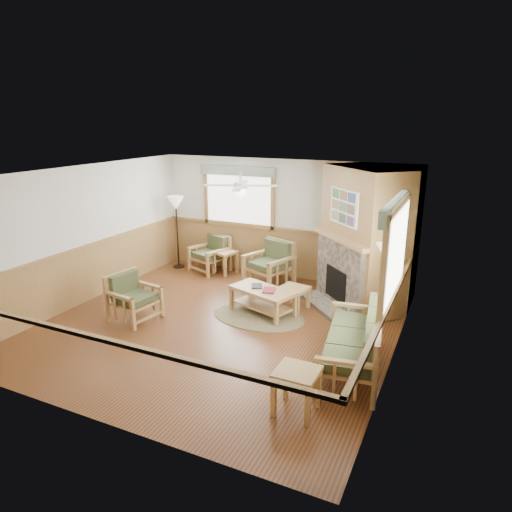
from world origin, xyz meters
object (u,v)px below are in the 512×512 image
at_px(armchair_back_right, 269,264).
at_px(footstool, 293,298).
at_px(coffee_table, 263,301).
at_px(sofa, 352,340).
at_px(armchair_left, 134,297).
at_px(end_table_sofa, 297,391).
at_px(armchair_back_left, 210,254).
at_px(floor_lamp_left, 177,232).
at_px(floor_lamp_right, 380,283).
at_px(end_table_chairs, 225,262).

height_order(armchair_back_right, footstool, armchair_back_right).
height_order(coffee_table, footstool, coffee_table).
bearing_deg(sofa, armchair_left, -99.26).
bearing_deg(sofa, end_table_sofa, -23.74).
bearing_deg(armchair_back_left, sofa, -15.83).
relative_size(coffee_table, footstool, 2.39).
xyz_separation_m(sofa, coffee_table, (-2.00, 1.26, -0.21)).
xyz_separation_m(armchair_back_left, end_table_sofa, (3.82, -4.35, -0.13)).
bearing_deg(floor_lamp_left, armchair_back_left, 4.62).
height_order(armchair_left, floor_lamp_right, floor_lamp_right).
relative_size(armchair_back_right, end_table_chairs, 1.77).
bearing_deg(armchair_back_right, sofa, -26.64).
height_order(end_table_sofa, floor_lamp_left, floor_lamp_left).
bearing_deg(end_table_sofa, armchair_back_left, 131.26).
distance_m(footstool, floor_lamp_left, 3.77).
distance_m(armchair_back_right, footstool, 1.44).
bearing_deg(footstool, end_table_sofa, -68.83).
height_order(armchair_left, floor_lamp_left, floor_lamp_left).
distance_m(end_table_chairs, footstool, 2.59).
bearing_deg(footstool, floor_lamp_left, 160.40).
bearing_deg(floor_lamp_left, coffee_table, -28.92).
relative_size(sofa, floor_lamp_right, 1.27).
bearing_deg(armchair_left, end_table_chairs, 4.18).
bearing_deg(armchair_left, footstool, -47.14).
relative_size(armchair_left, end_table_chairs, 1.54).
relative_size(coffee_table, floor_lamp_left, 0.69).
xyz_separation_m(armchair_back_right, end_table_sofa, (2.14, -4.07, -0.19)).
height_order(coffee_table, end_table_sofa, end_table_sofa).
relative_size(armchair_back_left, coffee_table, 0.70).
height_order(sofa, end_table_chairs, sofa).
xyz_separation_m(armchair_left, end_table_sofa, (3.66, -1.38, -0.13)).
bearing_deg(sofa, end_table_chairs, -137.41).
relative_size(armchair_back_left, footstool, 1.68).
bearing_deg(armchair_back_left, end_table_sofa, -28.80).
xyz_separation_m(armchair_left, floor_lamp_right, (4.08, 1.73, 0.35)).
height_order(end_table_sofa, footstool, end_table_sofa).
bearing_deg(floor_lamp_right, armchair_left, -157.06).
bearing_deg(floor_lamp_right, end_table_chairs, 161.97).
xyz_separation_m(armchair_left, footstool, (2.48, 1.66, -0.20)).
xyz_separation_m(armchair_back_right, coffee_table, (0.51, -1.47, -0.24)).
distance_m(sofa, floor_lamp_right, 1.79).
bearing_deg(armchair_back_left, floor_lamp_right, 3.58).
relative_size(armchair_back_left, floor_lamp_left, 0.48).
height_order(floor_lamp_left, floor_lamp_right, floor_lamp_left).
bearing_deg(footstool, armchair_back_right, 133.03).
height_order(end_table_chairs, footstool, end_table_chairs).
height_order(coffee_table, floor_lamp_right, floor_lamp_right).
bearing_deg(coffee_table, footstool, 61.24).
bearing_deg(coffee_table, end_table_chairs, 153.20).
distance_m(end_table_sofa, floor_lamp_left, 6.37).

